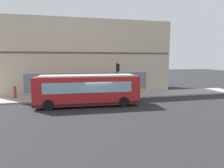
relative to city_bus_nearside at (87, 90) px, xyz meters
name	(u,v)px	position (x,y,z in m)	size (l,w,h in m)	color
ground	(97,106)	(-0.28, -0.91, -1.55)	(120.00, 120.00, 0.00)	#262628
sidewalk_curb	(91,96)	(4.34, -0.91, -1.48)	(4.03, 40.00, 0.15)	#9E9991
building_corner	(86,57)	(9.70, -0.91, 3.35)	(6.74, 23.00, 9.82)	beige
city_bus_nearside	(87,90)	(0.00, 0.00, 0.00)	(2.98, 10.14, 3.07)	red
traffic_light_near_corner	(118,73)	(3.00, -3.87, 1.39)	(0.32, 0.49, 4.01)	black
fire_hydrant	(142,90)	(5.27, -7.89, -1.04)	(0.35, 0.35, 0.74)	yellow
pedestrian_near_hydrant	(84,89)	(3.87, -0.03, -0.48)	(0.32, 0.32, 1.61)	#3F8C4C
pedestrian_walking_along_curb	(40,91)	(3.58, 4.96, -0.50)	(0.32, 0.32, 1.58)	#8C3F8C
pedestrian_near_building_entrance	(15,90)	(5.05, 7.85, -0.52)	(0.32, 0.32, 1.55)	#B23338
pedestrian_by_light_pole	(70,87)	(4.99, 1.66, -0.37)	(0.32, 0.32, 1.78)	#8C3F8C
newspaper_vending_box	(113,90)	(4.96, -3.73, -0.95)	(0.44, 0.43, 0.90)	#263F99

